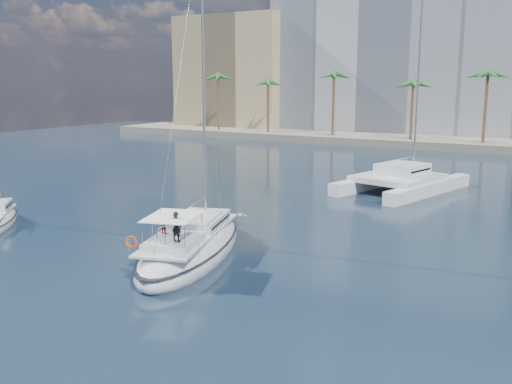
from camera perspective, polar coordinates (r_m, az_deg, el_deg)
The scene contains 9 objects.
ground at distance 35.16m, azimuth -1.37°, elevation -5.30°, with size 160.00×160.00×0.00m, color black.
quay at distance 92.04m, azimuth 18.62°, elevation 4.72°, with size 120.00×14.00×1.20m, color gray.
building_modern at distance 106.13m, azimuth 13.87°, elevation 13.00°, with size 42.00×16.00×28.00m, color silver.
building_tan_left at distance 114.51m, azimuth -1.67°, elevation 11.65°, with size 22.00×14.00×22.00m, color tan.
palm_left at distance 100.09m, azimuth -1.31°, elevation 11.31°, with size 3.60×3.60×12.30m.
palm_centre at distance 87.64m, azimuth 18.50°, elevation 10.78°, with size 3.60×3.60×12.30m.
main_sloop at distance 32.99m, azimuth -6.44°, elevation -5.45°, with size 7.94×13.87×19.62m.
catamaran at distance 53.52m, azimuth 14.29°, elevation 1.35°, with size 9.89×14.65×19.34m.
seagull at distance 39.61m, azimuth -1.58°, elevation -2.30°, with size 1.11×0.48×0.20m.
Camera 1 is at (17.38, -28.90, 9.94)m, focal length 40.00 mm.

